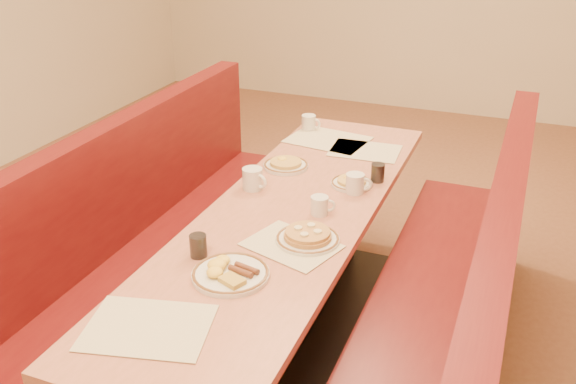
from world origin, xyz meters
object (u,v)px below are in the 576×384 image
at_px(pancake_plate, 308,237).
at_px(booth_right, 448,322).
at_px(coffee_mug_a, 320,205).
at_px(coffee_mug_c, 356,183).
at_px(diner_table, 288,284).
at_px(coffee_mug_b, 253,179).
at_px(soda_tumbler_mid, 378,173).
at_px(coffee_mug_d, 309,122).
at_px(soda_tumbler_near, 198,246).
at_px(booth_left, 153,256).
at_px(eggs_plate, 229,273).

bearing_deg(pancake_plate, booth_right, 20.46).
distance_m(coffee_mug_a, coffee_mug_c, 0.28).
relative_size(diner_table, coffee_mug_c, 20.46).
bearing_deg(coffee_mug_a, coffee_mug_b, 143.63).
distance_m(coffee_mug_a, soda_tumbler_mid, 0.46).
relative_size(coffee_mug_d, soda_tumbler_near, 1.29).
bearing_deg(soda_tumbler_near, soda_tumbler_mid, 63.66).
height_order(diner_table, coffee_mug_b, coffee_mug_b).
distance_m(booth_left, coffee_mug_d, 1.21).
distance_m(booth_right, coffee_mug_b, 1.08).
bearing_deg(soda_tumbler_mid, coffee_mug_c, -111.02).
xyz_separation_m(diner_table, pancake_plate, (0.17, -0.21, 0.40)).
xyz_separation_m(booth_left, booth_right, (1.46, 0.00, 0.00)).
distance_m(diner_table, coffee_mug_c, 0.56).
relative_size(booth_right, coffee_mug_c, 20.46).
bearing_deg(pancake_plate, soda_tumbler_mid, 80.54).
bearing_deg(coffee_mug_d, booth_left, -108.46).
relative_size(booth_right, coffee_mug_d, 21.16).
height_order(booth_left, soda_tumbler_near, booth_left).
xyz_separation_m(booth_right, soda_tumbler_mid, (-0.45, 0.47, 0.43)).
bearing_deg(coffee_mug_b, soda_tumbler_near, -66.62).
relative_size(coffee_mug_c, soda_tumbler_near, 1.33).
xyz_separation_m(coffee_mug_b, coffee_mug_d, (-0.03, 0.87, -0.01)).
bearing_deg(booth_left, coffee_mug_d, 66.18).
height_order(booth_right, soda_tumbler_mid, booth_right).
xyz_separation_m(pancake_plate, coffee_mug_d, (-0.44, 1.24, 0.03)).
height_order(pancake_plate, coffee_mug_c, coffee_mug_c).
bearing_deg(booth_right, booth_left, 180.00).
bearing_deg(booth_left, coffee_mug_b, 18.63).
height_order(eggs_plate, coffee_mug_c, coffee_mug_c).
distance_m(booth_right, eggs_plate, 1.02).
relative_size(eggs_plate, coffee_mug_a, 2.65).
xyz_separation_m(pancake_plate, coffee_mug_a, (-0.03, 0.25, 0.02)).
distance_m(eggs_plate, soda_tumbler_near, 0.20).
height_order(diner_table, coffee_mug_a, coffee_mug_a).
xyz_separation_m(diner_table, soda_tumbler_near, (-0.19, -0.47, 0.42)).
distance_m(coffee_mug_b, soda_tumbler_near, 0.64).
height_order(pancake_plate, coffee_mug_a, coffee_mug_a).
distance_m(booth_left, booth_right, 1.46).
bearing_deg(coffee_mug_d, booth_right, -40.30).
bearing_deg(coffee_mug_a, booth_left, 164.85).
bearing_deg(coffee_mug_d, soda_tumbler_near, -81.16).
height_order(coffee_mug_b, soda_tumbler_near, coffee_mug_b).
bearing_deg(coffee_mug_c, diner_table, -136.41).
xyz_separation_m(diner_table, soda_tumbler_mid, (0.28, 0.47, 0.42)).
xyz_separation_m(coffee_mug_b, soda_tumbler_mid, (0.52, 0.30, -0.01)).
bearing_deg(diner_table, coffee_mug_a, 14.78).
xyz_separation_m(pancake_plate, coffee_mug_b, (-0.41, 0.38, 0.03)).
relative_size(pancake_plate, coffee_mug_a, 2.39).
relative_size(coffee_mug_b, soda_tumbler_near, 1.45).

